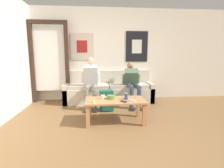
% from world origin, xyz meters
% --- Properties ---
extents(ground_plane, '(18.00, 18.00, 0.00)m').
position_xyz_m(ground_plane, '(0.00, 0.00, 0.00)').
color(ground_plane, brown).
extents(wall_back, '(10.00, 0.07, 2.55)m').
position_xyz_m(wall_back, '(0.00, 2.57, 1.28)').
color(wall_back, silver).
rests_on(wall_back, ground_plane).
extents(door_frame, '(1.00, 0.10, 2.15)m').
position_xyz_m(door_frame, '(-1.55, 2.35, 1.20)').
color(door_frame, '#382319').
rests_on(door_frame, ground_plane).
extents(couch, '(2.37, 0.69, 0.83)m').
position_xyz_m(couch, '(0.01, 2.23, 0.29)').
color(couch, beige).
rests_on(couch, ground_plane).
extents(coffee_table, '(1.12, 0.59, 0.44)m').
position_xyz_m(coffee_table, '(0.02, 0.73, 0.36)').
color(coffee_table, '#B27F4C').
rests_on(coffee_table, ground_plane).
extents(person_seated_adult, '(0.47, 0.91, 1.21)m').
position_xyz_m(person_seated_adult, '(-0.47, 1.87, 0.65)').
color(person_seated_adult, gray).
rests_on(person_seated_adult, ground_plane).
extents(person_seated_teen, '(0.47, 0.97, 1.08)m').
position_xyz_m(person_seated_teen, '(0.59, 1.89, 0.59)').
color(person_seated_teen, '#384256').
rests_on(person_seated_teen, ground_plane).
extents(backpack, '(0.31, 0.25, 0.47)m').
position_xyz_m(backpack, '(-0.10, 1.43, 0.22)').
color(backpack, '#1E5642').
rests_on(backpack, ground_plane).
extents(ceramic_bowl, '(0.16, 0.16, 0.07)m').
position_xyz_m(ceramic_bowl, '(-0.05, 0.79, 0.48)').
color(ceramic_bowl, '#607F47').
rests_on(ceramic_bowl, coffee_table).
extents(pillar_candle, '(0.08, 0.08, 0.09)m').
position_xyz_m(pillar_candle, '(-0.21, 0.81, 0.48)').
color(pillar_candle, silver).
rests_on(pillar_candle, coffee_table).
extents(drink_can_blue, '(0.07, 0.07, 0.12)m').
position_xyz_m(drink_can_blue, '(0.23, 0.72, 0.50)').
color(drink_can_blue, '#28479E').
rests_on(drink_can_blue, coffee_table).
extents(game_controller_near_left, '(0.05, 0.15, 0.03)m').
position_xyz_m(game_controller_near_left, '(0.23, 0.86, 0.45)').
color(game_controller_near_left, white).
rests_on(game_controller_near_left, coffee_table).
extents(game_controller_near_right, '(0.04, 0.15, 0.03)m').
position_xyz_m(game_controller_near_right, '(-0.38, 0.59, 0.45)').
color(game_controller_near_right, white).
rests_on(game_controller_near_right, coffee_table).
extents(game_controller_far_center, '(0.13, 0.12, 0.03)m').
position_xyz_m(game_controller_far_center, '(0.32, 0.61, 0.45)').
color(game_controller_far_center, white).
rests_on(game_controller_far_center, coffee_table).
extents(cell_phone, '(0.13, 0.15, 0.01)m').
position_xyz_m(cell_phone, '(0.16, 0.57, 0.44)').
color(cell_phone, black).
rests_on(cell_phone, coffee_table).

